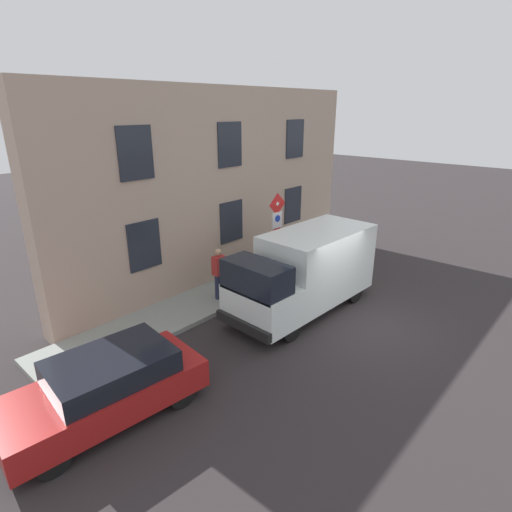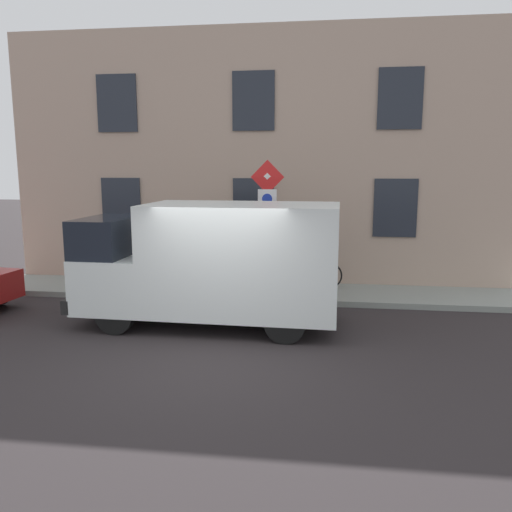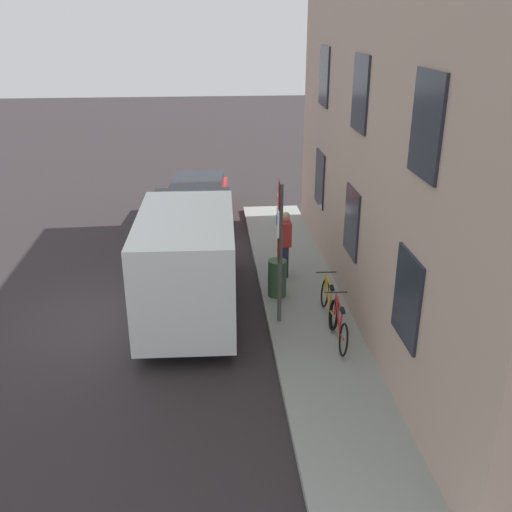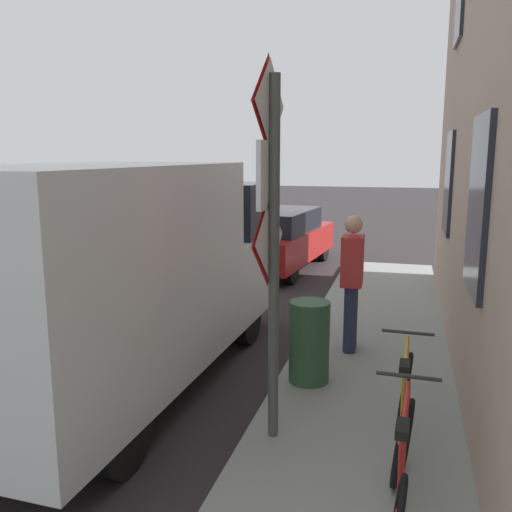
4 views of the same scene
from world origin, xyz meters
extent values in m
cube|color=gray|center=(4.18, 0.00, 0.07)|extent=(1.91, 15.41, 0.14)
cube|color=#232833|center=(5.11, 0.00, 2.18)|extent=(0.06, 1.10, 1.50)
cube|color=#232833|center=(5.11, 3.69, 2.18)|extent=(0.06, 1.10, 1.50)
cylinder|color=#474C47|center=(3.48, -0.56, 1.69)|extent=(0.09, 0.09, 3.09)
pyramid|color=silver|center=(3.40, -0.56, 2.98)|extent=(0.08, 0.50, 0.50)
pyramid|color=red|center=(3.40, -0.56, 2.98)|extent=(0.07, 0.56, 0.56)
cube|color=white|center=(3.42, -0.56, 2.43)|extent=(0.08, 0.44, 0.56)
cylinder|color=#1933B2|center=(3.39, -0.56, 2.49)|extent=(0.03, 0.24, 0.24)
pyramid|color=silver|center=(3.40, -0.56, 1.88)|extent=(0.08, 0.50, 0.50)
pyramid|color=red|center=(3.40, -0.56, 1.88)|extent=(0.07, 0.56, 0.56)
cube|color=white|center=(1.51, -0.27, 1.41)|extent=(2.10, 3.85, 2.18)
cube|color=white|center=(1.58, 2.33, 0.87)|extent=(2.04, 1.45, 1.10)
cube|color=black|center=(1.59, 2.54, 1.77)|extent=(1.95, 1.03, 0.84)
cube|color=black|center=(1.60, 3.08, 0.50)|extent=(2.00, 0.21, 0.28)
cylinder|color=black|center=(0.69, 2.11, 0.38)|extent=(0.24, 0.77, 0.76)
cylinder|color=black|center=(2.45, 2.07, 0.38)|extent=(0.24, 0.77, 0.76)
cylinder|color=black|center=(2.36, -1.26, 0.38)|extent=(0.24, 0.77, 0.76)
cube|color=#A31B1A|center=(1.68, 7.08, 0.58)|extent=(2.12, 4.15, 0.64)
cube|color=black|center=(1.66, 6.88, 1.08)|extent=(1.83, 2.54, 0.60)
cylinder|color=black|center=(1.03, 8.47, 0.30)|extent=(0.24, 0.61, 0.60)
cylinder|color=black|center=(2.58, 8.32, 0.30)|extent=(0.24, 0.61, 0.60)
cylinder|color=black|center=(0.78, 5.84, 0.30)|extent=(0.24, 0.61, 0.60)
cylinder|color=black|center=(2.32, 5.69, 0.30)|extent=(0.24, 0.61, 0.60)
torus|color=black|center=(4.61, -1.00, 0.47)|extent=(0.15, 0.66, 0.66)
cylinder|color=red|center=(4.59, -1.33, 0.68)|extent=(0.06, 0.60, 0.60)
cylinder|color=red|center=(4.59, -1.41, 0.95)|extent=(0.07, 0.73, 0.07)
cylinder|color=red|center=(4.58, -1.70, 0.66)|extent=(0.04, 0.19, 0.55)
cylinder|color=red|center=(4.61, -1.02, 0.72)|extent=(0.04, 0.09, 0.50)
cube|color=black|center=(4.57, -1.77, 0.97)|extent=(0.09, 0.20, 0.06)
cylinder|color=#262626|center=(4.61, -1.05, 1.02)|extent=(0.46, 0.05, 0.03)
torus|color=black|center=(4.60, 0.03, 0.47)|extent=(0.14, 0.66, 0.66)
torus|color=black|center=(4.57, -1.02, 0.47)|extent=(0.14, 0.66, 0.66)
cylinder|color=gold|center=(4.59, -0.31, 0.68)|extent=(0.05, 0.60, 0.60)
cylinder|color=gold|center=(4.59, -0.39, 0.95)|extent=(0.06, 0.73, 0.07)
cylinder|color=gold|center=(4.58, -0.67, 0.66)|extent=(0.04, 0.19, 0.55)
cylinder|color=gold|center=(4.58, -0.81, 0.43)|extent=(0.05, 0.43, 0.12)
cylinder|color=gold|center=(4.60, 0.00, 0.72)|extent=(0.04, 0.09, 0.50)
cube|color=black|center=(4.58, -0.75, 0.97)|extent=(0.09, 0.20, 0.06)
cylinder|color=#262626|center=(4.60, -0.02, 1.02)|extent=(0.46, 0.04, 0.03)
cylinder|color=#262B47|center=(3.91, 1.88, 0.56)|extent=(0.16, 0.16, 0.85)
cylinder|color=#262B47|center=(3.91, 1.70, 0.56)|extent=(0.16, 0.16, 0.85)
cube|color=red|center=(3.91, 1.79, 1.30)|extent=(0.27, 0.41, 0.62)
sphere|color=tan|center=(3.91, 1.79, 1.75)|extent=(0.22, 0.22, 0.22)
cylinder|color=#2D5133|center=(3.58, 0.68, 0.59)|extent=(0.44, 0.44, 0.90)
camera|label=1|loc=(-5.29, 10.15, 6.11)|focal=28.82mm
camera|label=2|loc=(-8.52, -1.90, 3.21)|focal=36.13mm
camera|label=3|loc=(2.02, -11.62, 6.30)|focal=40.36mm
camera|label=4|loc=(4.53, -4.94, 2.60)|focal=38.36mm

